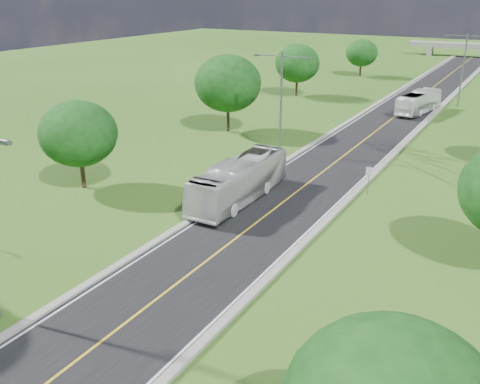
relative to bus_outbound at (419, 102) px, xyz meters
The scene contains 14 objects.
ground 11.14m from the bus_outbound, 100.75° to the right, with size 260.00×260.00×0.00m, color #2E5718.
road 5.47m from the bus_outbound, 113.01° to the right, with size 8.00×150.00×0.06m, color black.
curb_left 8.08m from the bus_outbound, 142.46° to the right, with size 0.50×150.00×0.22m, color gray.
curb_right 5.50m from the bus_outbound, 65.68° to the right, with size 0.50×150.00×0.22m, color gray.
speed_limit_sign 33.01m from the bus_outbound, 84.54° to the right, with size 0.55×0.09×2.40m.
overpass 69.19m from the bus_outbound, 91.71° to the left, with size 30.00×3.00×3.20m.
streetlight_mid_left 27.44m from the bus_outbound, 107.32° to the right, with size 5.90×0.25×10.00m.
streetlight_far_right 9.30m from the bus_outbound, 61.14° to the left, with size 5.90×0.25×10.00m.
tree_lb 46.61m from the bus_outbound, 112.85° to the right, with size 6.30×6.30×7.33m.
tree_lc 27.25m from the bus_outbound, 129.29° to the right, with size 7.56×7.56×8.79m.
tree_ld 19.63m from the bus_outbound, behind, with size 6.72×6.72×7.82m.
tree_le 31.93m from the bus_outbound, 121.38° to the left, with size 5.88×5.88×6.84m.
bus_outbound is the anchor object (origin of this frame).
bus_inbound 39.37m from the bus_outbound, 97.68° to the right, with size 2.74×11.71×3.26m, color silver.
Camera 1 is at (16.03, -2.09, 15.65)m, focal length 40.00 mm.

